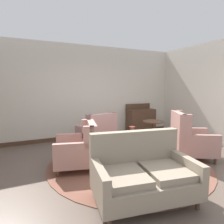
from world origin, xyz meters
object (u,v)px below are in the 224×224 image
(side_table, at_px, (153,131))
(armchair_near_window, at_px, (98,133))
(armchair_foreground_right, at_px, (190,140))
(sideboard, at_px, (141,120))
(armchair_far_left, at_px, (79,149))
(porcelain_vase, at_px, (132,134))
(coffee_table, at_px, (132,144))
(settee, at_px, (143,174))

(side_table, bearing_deg, armchair_near_window, 161.31)
(armchair_foreground_right, height_order, sideboard, armchair_foreground_right)
(armchair_far_left, distance_m, armchair_near_window, 1.36)
(armchair_foreground_right, bearing_deg, porcelain_vase, 95.37)
(armchair_foreground_right, height_order, side_table, armchair_foreground_right)
(coffee_table, relative_size, sideboard, 0.72)
(armchair_foreground_right, bearing_deg, coffee_table, 98.02)
(armchair_far_left, height_order, sideboard, sideboard)
(coffee_table, relative_size, armchair_far_left, 0.74)
(armchair_far_left, bearing_deg, armchair_near_window, 157.03)
(coffee_table, height_order, armchair_far_left, armchair_far_left)
(side_table, bearing_deg, porcelain_vase, -150.64)
(settee, bearing_deg, armchair_near_window, 92.72)
(armchair_far_left, bearing_deg, coffee_table, 101.57)
(settee, xyz_separation_m, sideboard, (2.32, 3.58, 0.10))
(armchair_near_window, height_order, side_table, armchair_near_window)
(porcelain_vase, relative_size, armchair_far_left, 0.30)
(settee, bearing_deg, porcelain_vase, 73.48)
(armchair_foreground_right, xyz_separation_m, armchair_near_window, (-1.69, 1.63, -0.03))
(armchair_far_left, distance_m, side_table, 2.38)
(side_table, bearing_deg, sideboard, 69.29)
(coffee_table, distance_m, side_table, 1.26)
(coffee_table, distance_m, armchair_foreground_right, 1.38)
(settee, distance_m, armchair_near_window, 2.63)
(coffee_table, bearing_deg, armchair_far_left, 177.58)
(coffee_table, bearing_deg, porcelain_vase, 52.35)
(coffee_table, relative_size, side_table, 1.05)
(sideboard, bearing_deg, side_table, -110.71)
(armchair_foreground_right, bearing_deg, settee, 145.25)
(armchair_far_left, distance_m, sideboard, 3.52)
(armchair_near_window, bearing_deg, sideboard, -168.89)
(settee, distance_m, armchair_foreground_right, 2.21)
(settee, relative_size, armchair_near_window, 1.52)
(coffee_table, height_order, armchair_near_window, armchair_near_window)
(settee, distance_m, sideboard, 4.27)
(armchair_near_window, height_order, sideboard, sideboard)
(porcelain_vase, xyz_separation_m, sideboard, (1.59, 2.05, -0.10))
(armchair_near_window, distance_m, side_table, 1.57)
(side_table, bearing_deg, coffee_table, -149.47)
(armchair_far_left, bearing_deg, settee, 33.17)
(coffee_table, relative_size, settee, 0.49)
(sideboard, bearing_deg, coffee_table, -127.89)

